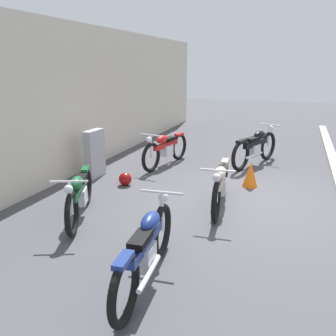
{
  "coord_description": "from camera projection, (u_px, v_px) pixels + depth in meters",
  "views": [
    {
      "loc": [
        -6.41,
        -0.82,
        2.51
      ],
      "look_at": [
        -0.24,
        1.46,
        0.55
      ],
      "focal_mm": 37.13,
      "sensor_mm": 36.0,
      "label": 1
    }
  ],
  "objects": [
    {
      "name": "stone_marker",
      "position": [
        95.0,
        154.0,
        7.96
      ],
      "size": [
        0.6,
        0.22,
        1.1
      ],
      "primitive_type": "cube",
      "rotation": [
        0.0,
        0.0,
        -0.03
      ],
      "color": "#9E9EA3",
      "rests_on": "ground_plane"
    },
    {
      "name": "helmet",
      "position": [
        125.0,
        179.0,
        7.5
      ],
      "size": [
        0.28,
        0.28,
        0.28
      ],
      "primitive_type": "sphere",
      "color": "maroon",
      "rests_on": "ground_plane"
    },
    {
      "name": "motorcycle_red",
      "position": [
        165.0,
        149.0,
        8.89
      ],
      "size": [
        2.05,
        0.67,
        0.93
      ],
      "rotation": [
        0.0,
        0.0,
        2.94
      ],
      "color": "black",
      "rests_on": "ground_plane"
    },
    {
      "name": "ground_plane",
      "position": [
        243.0,
        199.0,
        6.75
      ],
      "size": [
        40.0,
        40.0,
        0.0
      ],
      "primitive_type": "plane",
      "color": "#47474C"
    },
    {
      "name": "motorcycle_cream",
      "position": [
        220.0,
        184.0,
        6.26
      ],
      "size": [
        2.03,
        0.57,
        0.91
      ],
      "rotation": [
        0.0,
        0.0,
        3.24
      ],
      "color": "black",
      "rests_on": "ground_plane"
    },
    {
      "name": "motorcycle_black",
      "position": [
        256.0,
        147.0,
        8.95
      ],
      "size": [
        2.08,
        1.01,
        0.99
      ],
      "rotation": [
        0.0,
        0.0,
        -0.38
      ],
      "color": "black",
      "rests_on": "ground_plane"
    },
    {
      "name": "traffic_cone",
      "position": [
        250.0,
        174.0,
        7.38
      ],
      "size": [
        0.32,
        0.32,
        0.55
      ],
      "primitive_type": "cone",
      "color": "orange",
      "rests_on": "ground_plane"
    },
    {
      "name": "motorcycle_blue",
      "position": [
        147.0,
        249.0,
        4.05
      ],
      "size": [
        2.07,
        0.58,
        0.93
      ],
      "rotation": [
        0.0,
        0.0,
        0.09
      ],
      "color": "black",
      "rests_on": "ground_plane"
    },
    {
      "name": "motorcycle_green",
      "position": [
        79.0,
        194.0,
        5.8
      ],
      "size": [
        1.85,
        0.95,
        0.89
      ],
      "rotation": [
        0.0,
        0.0,
        3.55
      ],
      "color": "black",
      "rests_on": "ground_plane"
    },
    {
      "name": "building_wall",
      "position": [
        58.0,
        102.0,
        7.63
      ],
      "size": [
        18.0,
        0.3,
        3.44
      ],
      "primitive_type": "cube",
      "color": "beige",
      "rests_on": "ground_plane"
    }
  ]
}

